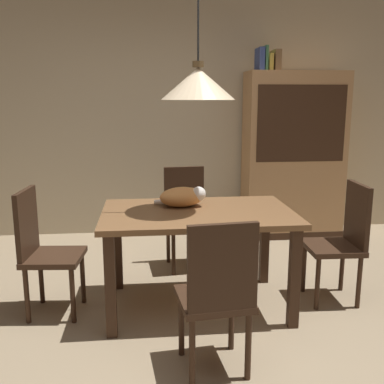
% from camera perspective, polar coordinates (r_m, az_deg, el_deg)
% --- Properties ---
extents(ground, '(10.00, 10.00, 0.00)m').
position_cam_1_polar(ground, '(3.01, 1.38, -19.33)').
color(ground, '#998466').
extents(back_wall, '(6.40, 0.10, 2.90)m').
position_cam_1_polar(back_wall, '(5.21, -2.30, 10.68)').
color(back_wall, beige).
rests_on(back_wall, ground).
extents(dining_table, '(1.40, 0.90, 0.75)m').
position_cam_1_polar(dining_table, '(3.30, 0.73, -4.12)').
color(dining_table, brown).
rests_on(dining_table, ground).
extents(chair_left_side, '(0.43, 0.43, 0.93)m').
position_cam_1_polar(chair_left_side, '(3.41, -18.59, -6.64)').
color(chair_left_side, '#382316').
rests_on(chair_left_side, ground).
extents(chair_right_side, '(0.41, 0.41, 0.93)m').
position_cam_1_polar(chair_right_side, '(3.64, 18.74, -5.49)').
color(chair_right_side, '#382316').
rests_on(chair_right_side, ground).
extents(chair_far_back, '(0.44, 0.44, 0.93)m').
position_cam_1_polar(chair_far_back, '(4.18, -0.77, -2.63)').
color(chair_far_back, '#382316').
rests_on(chair_far_back, ground).
extents(chair_near_front, '(0.44, 0.44, 0.93)m').
position_cam_1_polar(chair_near_front, '(2.53, 3.27, -12.59)').
color(chair_near_front, '#382316').
rests_on(chair_near_front, ground).
extents(cat_sleeping, '(0.40, 0.28, 0.16)m').
position_cam_1_polar(cat_sleeping, '(3.39, -1.14, -0.60)').
color(cat_sleeping, '#E59951').
rests_on(cat_sleeping, dining_table).
extents(pendant_lamp, '(0.52, 0.52, 1.30)m').
position_cam_1_polar(pendant_lamp, '(3.17, 0.78, 13.76)').
color(pendant_lamp, beige).
extents(hutch_bookcase, '(1.12, 0.45, 1.85)m').
position_cam_1_polar(hutch_bookcase, '(5.19, 12.81, 4.18)').
color(hutch_bookcase, tan).
rests_on(hutch_bookcase, ground).
extents(book_blue_wide, '(0.06, 0.24, 0.24)m').
position_cam_1_polar(book_blue_wide, '(5.04, 8.65, 16.44)').
color(book_blue_wide, '#384C93').
rests_on(book_blue_wide, hutch_bookcase).
extents(book_green_slim, '(0.03, 0.20, 0.26)m').
position_cam_1_polar(book_green_slim, '(5.06, 9.31, 16.51)').
color(book_green_slim, '#427A4C').
rests_on(book_green_slim, hutch_bookcase).
extents(book_yellow_short, '(0.04, 0.20, 0.18)m').
position_cam_1_polar(book_yellow_short, '(5.07, 9.87, 16.03)').
color(book_yellow_short, gold).
rests_on(book_yellow_short, hutch_bookcase).
extents(book_brown_thick, '(0.06, 0.24, 0.22)m').
position_cam_1_polar(book_brown_thick, '(5.09, 10.66, 16.21)').
color(book_brown_thick, brown).
rests_on(book_brown_thick, hutch_bookcase).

